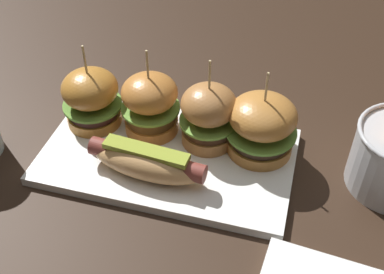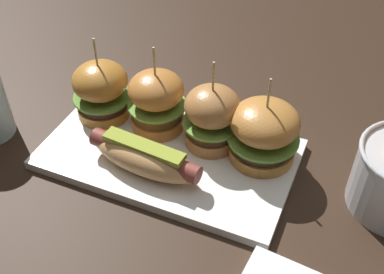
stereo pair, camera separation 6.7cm
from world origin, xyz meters
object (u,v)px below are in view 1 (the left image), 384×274
object	(u,v)px
platter_main	(168,156)
hot_dog	(147,161)
slider_far_left	(91,98)
slider_center_left	(150,104)
slider_far_right	(262,125)
slider_center_right	(208,115)

from	to	relation	value
platter_main	hot_dog	world-z (taller)	hot_dog
slider_far_left	slider_center_left	xyz separation A→B (m)	(0.09, 0.01, 0.00)
hot_dog	slider_far_right	size ratio (longest dim) A/B	1.25
hot_dog	slider_far_right	xyz separation A→B (m)	(0.14, 0.09, 0.02)
platter_main	slider_center_left	bearing A→B (deg)	131.78
slider_far_left	slider_center_right	bearing A→B (deg)	1.42
slider_far_left	slider_center_left	distance (m)	0.09
slider_center_left	slider_far_left	bearing A→B (deg)	-176.03
platter_main	hot_dog	distance (m)	0.06
slider_center_right	slider_far_right	distance (m)	0.08
platter_main	slider_far_right	size ratio (longest dim) A/B	2.68
platter_main	hot_dog	xyz separation A→B (m)	(-0.01, -0.05, 0.03)
platter_main	slider_center_right	bearing A→B (deg)	40.97
slider_center_left	slider_far_right	xyz separation A→B (m)	(0.17, -0.00, -0.00)
hot_dog	slider_center_right	world-z (taller)	slider_center_right
platter_main	slider_center_right	world-z (taller)	slider_center_right
slider_center_left	slider_center_right	size ratio (longest dim) A/B	1.00
hot_dog	slider_center_right	bearing A→B (deg)	54.42
slider_far_left	slider_center_right	xyz separation A→B (m)	(0.18, 0.00, 0.00)
slider_far_left	slider_far_right	world-z (taller)	same
slider_far_left	slider_far_right	bearing A→B (deg)	1.14
slider_center_right	platter_main	bearing A→B (deg)	-139.03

